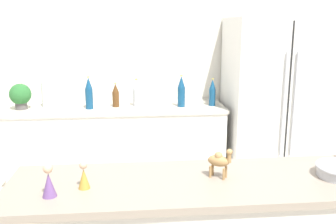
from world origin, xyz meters
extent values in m
cube|color=silver|center=(0.00, 2.73, 1.27)|extent=(8.00, 0.06, 2.55)
cube|color=white|center=(-0.38, 2.40, 0.43)|extent=(2.12, 0.60, 0.86)
cube|color=beige|center=(-0.38, 2.40, 0.88)|extent=(2.15, 0.63, 0.03)
cube|color=white|center=(1.21, 2.31, 0.89)|extent=(0.94, 0.73, 1.77)
cube|color=black|center=(1.21, 1.95, 0.89)|extent=(0.01, 0.01, 1.70)
cylinder|color=#B2B5BA|center=(1.16, 1.93, 0.97)|extent=(0.02, 0.02, 0.97)
cylinder|color=#B2B5BA|center=(1.26, 1.93, 0.97)|extent=(0.02, 0.02, 0.97)
cube|color=gray|center=(0.15, 0.33, 0.95)|extent=(1.97, 0.55, 0.03)
cylinder|color=#595451|center=(-1.31, 2.35, 0.93)|extent=(0.11, 0.11, 0.07)
sphere|color=#2D7033|center=(-1.31, 2.35, 1.05)|extent=(0.21, 0.21, 0.21)
cylinder|color=white|center=(-1.08, 2.43, 1.02)|extent=(0.10, 0.10, 0.25)
cylinder|color=#B2B7BC|center=(-0.19, 2.40, 0.98)|extent=(0.08, 0.08, 0.17)
cone|color=#B2B7BC|center=(-0.19, 2.40, 1.12)|extent=(0.07, 0.07, 0.10)
cylinder|color=gold|center=(-0.19, 2.40, 1.17)|extent=(0.03, 0.03, 0.01)
cylinder|color=navy|center=(-0.65, 2.31, 1.00)|extent=(0.07, 0.07, 0.20)
cone|color=navy|center=(-0.65, 2.31, 1.15)|extent=(0.07, 0.07, 0.11)
cylinder|color=gold|center=(-0.65, 2.31, 1.21)|extent=(0.03, 0.03, 0.01)
cylinder|color=brown|center=(-0.40, 2.38, 0.97)|extent=(0.07, 0.07, 0.15)
cone|color=brown|center=(-0.40, 2.38, 1.09)|extent=(0.07, 0.07, 0.08)
cylinder|color=gold|center=(-0.40, 2.38, 1.13)|extent=(0.02, 0.02, 0.01)
cylinder|color=navy|center=(0.57, 2.33, 0.98)|extent=(0.07, 0.07, 0.17)
cone|color=navy|center=(0.57, 2.33, 1.12)|extent=(0.06, 0.06, 0.10)
cylinder|color=gold|center=(0.57, 2.33, 1.17)|extent=(0.02, 0.02, 0.01)
cylinder|color=navy|center=(0.25, 2.32, 1.00)|extent=(0.08, 0.08, 0.20)
cone|color=navy|center=(0.25, 2.32, 1.15)|extent=(0.07, 0.07, 0.11)
cylinder|color=gold|center=(0.25, 2.32, 1.21)|extent=(0.03, 0.03, 0.01)
ellipsoid|color=#A87F4C|center=(0.18, 0.35, 1.05)|extent=(0.12, 0.10, 0.06)
sphere|color=#A87F4C|center=(0.18, 0.35, 1.08)|extent=(0.04, 0.04, 0.04)
cylinder|color=#A87F4C|center=(0.22, 0.32, 1.08)|extent=(0.02, 0.02, 0.05)
sphere|color=#A87F4C|center=(0.22, 0.32, 1.11)|extent=(0.03, 0.03, 0.03)
cylinder|color=#A87F4C|center=(0.21, 0.35, 1.00)|extent=(0.01, 0.01, 0.06)
cylinder|color=#A87F4C|center=(0.20, 0.32, 1.00)|extent=(0.01, 0.01, 0.06)
cylinder|color=#A87F4C|center=(0.16, 0.38, 1.00)|extent=(0.01, 0.01, 0.06)
cylinder|color=#A87F4C|center=(0.14, 0.36, 1.00)|extent=(0.01, 0.01, 0.06)
cone|color=#B28933|center=(-0.46, 0.29, 1.02)|extent=(0.05, 0.05, 0.09)
sphere|color=tan|center=(-0.46, 0.29, 1.08)|extent=(0.03, 0.03, 0.03)
cone|color=#6B4784|center=(-0.60, 0.22, 1.02)|extent=(0.06, 0.06, 0.11)
sphere|color=tan|center=(-0.60, 0.22, 1.10)|extent=(0.04, 0.04, 0.04)
camera|label=1|loc=(-0.23, -1.33, 1.69)|focal=40.00mm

